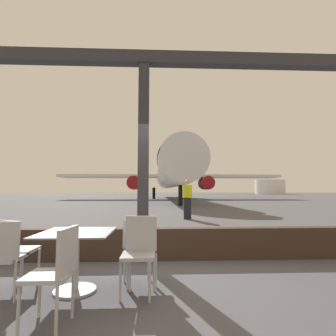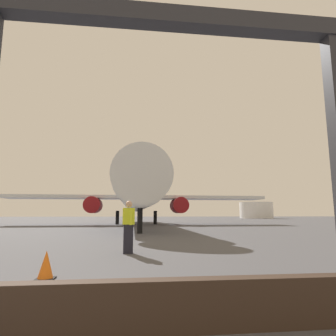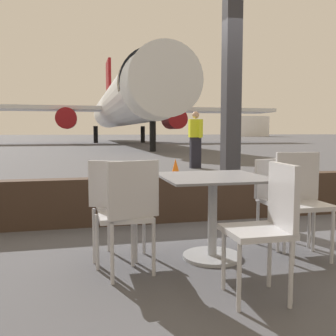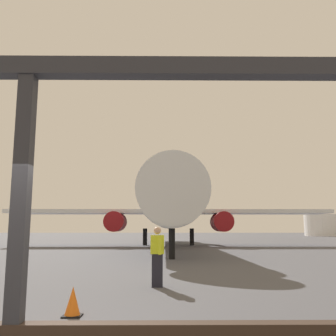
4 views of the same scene
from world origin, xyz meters
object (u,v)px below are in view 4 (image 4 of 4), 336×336
object	(u,v)px
traffic_cone	(73,302)
fuel_storage_tank	(327,225)
airplane	(169,208)
ground_crew_worker	(157,256)

from	to	relation	value
traffic_cone	fuel_storage_tank	xyz separation A→B (m)	(38.97, 79.63, 2.14)
airplane	fuel_storage_tank	world-z (taller)	airplane
airplane	ground_crew_worker	world-z (taller)	airplane
traffic_cone	fuel_storage_tank	bearing A→B (deg)	63.92
airplane	ground_crew_worker	xyz separation A→B (m)	(-0.63, -24.81, -2.73)
airplane	traffic_cone	world-z (taller)	airplane
fuel_storage_tank	airplane	bearing A→B (deg)	-125.73
airplane	fuel_storage_tank	distance (m)	62.96
traffic_cone	fuel_storage_tank	distance (m)	88.69
traffic_cone	airplane	bearing A→B (deg)	85.56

